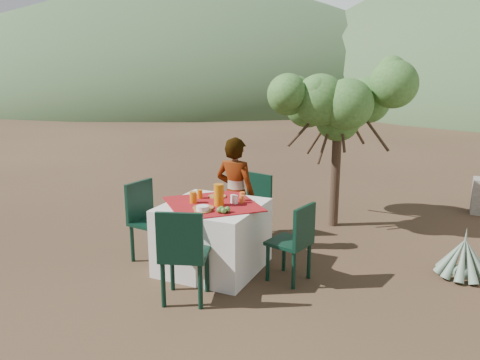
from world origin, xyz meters
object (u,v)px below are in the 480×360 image
Objects in this scene: chair_far at (255,203)px; shrub_tree at (344,112)px; agave at (463,258)px; table at (213,236)px; chair_right at (295,239)px; chair_left at (147,217)px; chair_near at (183,252)px; person at (235,194)px; juice_pitcher at (219,195)px.

shrub_tree is (0.92, 0.96, 1.15)m from chair_far.
chair_far is 2.56m from agave.
table is 1.53× the size of chair_far.
agave is (1.62, 0.87, -0.26)m from chair_right.
chair_left is at bearing -176.00° from table.
shrub_tree is (0.94, 2.11, 1.24)m from table.
table is 0.85m from chair_near.
chair_left reaches higher than chair_right.
chair_near is at bearing 99.70° from person.
chair_far is at bearing -28.12° from chair_left.
chair_far reaches higher than agave.
chair_right is (0.81, 0.89, -0.05)m from chair_near.
shrub_tree reaches higher than table.
chair_right is (1.77, 0.12, -0.04)m from chair_left.
juice_pitcher is at bearing -72.91° from chair_far.
chair_left is (-0.95, 0.77, -0.01)m from chair_near.
chair_near is 0.87m from juice_pitcher.
person is at bearing -81.63° from chair_far.
chair_left is at bearing 44.91° from person.
chair_near is 0.46× the size of shrub_tree.
agave is at bearing -169.45° from person.
juice_pitcher reaches higher than chair_right.
person reaches higher than table.
chair_left reaches higher than agave.
chair_near is 3.24m from shrub_tree.
shrub_tree is (0.01, 2.05, 1.15)m from chair_right.
shrub_tree reaches higher than chair_left.
table is at bearing -160.01° from agave.
chair_far is at bearing -133.60° from shrub_tree.
shrub_tree reaches higher than juice_pitcher.
chair_left is at bearing -111.89° from chair_far.
chair_left is (-0.83, -0.06, 0.13)m from table.
person is 2.64m from agave.
chair_right is 3.60× the size of juice_pitcher.
chair_far is 0.92× the size of chair_left.
table is 5.52× the size of juice_pitcher.
chair_left is 3.55m from agave.
table is 0.94m from chair_right.
juice_pitcher is at bearing -158.53° from agave.
shrub_tree reaches higher than person.
chair_far is at bearing 175.13° from agave.
juice_pitcher is at bearing -81.49° from chair_left.
juice_pitcher is (-0.84, -2.15, -0.74)m from shrub_tree.
chair_far is 3.60× the size of juice_pitcher.
chair_left is 1.09m from person.
chair_right is at bearing -151.74° from agave.
person reaches higher than chair_left.
table is at bearing -73.36° from chair_right.
person reaches higher than chair_far.
chair_left is 1.77m from chair_right.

